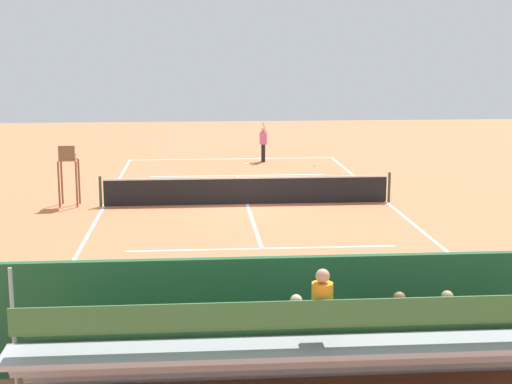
# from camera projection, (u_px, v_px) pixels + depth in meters

# --- Properties ---
(ground_plane) EXTENTS (60.00, 60.00, 0.00)m
(ground_plane) POSITION_uv_depth(u_px,v_px,m) (247.00, 204.00, 27.03)
(ground_plane) COLOR #CC7047
(court_line_markings) EXTENTS (10.10, 22.20, 0.01)m
(court_line_markings) POSITION_uv_depth(u_px,v_px,m) (247.00, 204.00, 27.06)
(court_line_markings) COLOR white
(court_line_markings) RESTS_ON ground
(tennis_net) EXTENTS (10.30, 0.10, 1.07)m
(tennis_net) POSITION_uv_depth(u_px,v_px,m) (247.00, 190.00, 26.93)
(tennis_net) COLOR black
(tennis_net) RESTS_ON ground
(backdrop_wall) EXTENTS (18.00, 0.16, 2.00)m
(backdrop_wall) POSITION_uv_depth(u_px,v_px,m) (302.00, 313.00, 13.13)
(backdrop_wall) COLOR #235633
(backdrop_wall) RESTS_ON ground
(bleacher_stand) EXTENTS (9.06, 2.40, 2.48)m
(bleacher_stand) POSITION_uv_depth(u_px,v_px,m) (322.00, 347.00, 11.85)
(bleacher_stand) COLOR #9EA0A5
(bleacher_stand) RESTS_ON ground
(umpire_chair) EXTENTS (0.67, 0.67, 2.14)m
(umpire_chair) POSITION_uv_depth(u_px,v_px,m) (68.00, 169.00, 26.50)
(umpire_chair) COLOR brown
(umpire_chair) RESTS_ON ground
(courtside_bench) EXTENTS (1.80, 0.40, 0.93)m
(courtside_bench) POSITION_uv_depth(u_px,v_px,m) (390.00, 319.00, 14.07)
(courtside_bench) COLOR #33383D
(courtside_bench) RESTS_ON ground
(equipment_bag) EXTENTS (0.90, 0.36, 0.36)m
(equipment_bag) POSITION_uv_depth(u_px,v_px,m) (300.00, 344.00, 13.88)
(equipment_bag) COLOR black
(equipment_bag) RESTS_ON ground
(tennis_player) EXTENTS (0.41, 0.55, 1.93)m
(tennis_player) POSITION_uv_depth(u_px,v_px,m) (263.00, 141.00, 36.71)
(tennis_player) COLOR black
(tennis_player) RESTS_ON ground
(tennis_racket) EXTENTS (0.51, 0.52, 0.03)m
(tennis_racket) POSITION_uv_depth(u_px,v_px,m) (247.00, 164.00, 36.13)
(tennis_racket) COLOR black
(tennis_racket) RESTS_ON ground
(tennis_ball_near) EXTENTS (0.07, 0.07, 0.07)m
(tennis_ball_near) POSITION_uv_depth(u_px,v_px,m) (315.00, 166.00, 35.48)
(tennis_ball_near) COLOR #CCDB33
(tennis_ball_near) RESTS_ON ground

